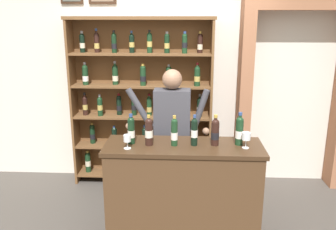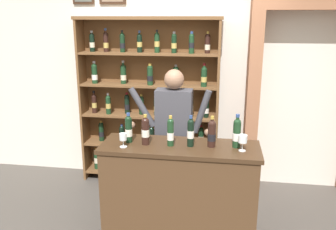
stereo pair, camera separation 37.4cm
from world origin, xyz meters
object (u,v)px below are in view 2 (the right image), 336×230
Objects in this scene: tasting_bottle_grappa at (129,129)px; tasting_bottle_vin_santo at (145,130)px; tasting_bottle_rosso at (237,132)px; wine_glass_left at (123,138)px; wine_glass_right at (243,140)px; tasting_counter at (179,191)px; tasting_bottle_prosecco at (170,132)px; tasting_bottle_chianti at (191,132)px; wine_shelf at (149,100)px; shopkeeper at (174,125)px; tasting_bottle_super_tuscan at (212,133)px.

tasting_bottle_vin_santo is at bearing -11.81° from tasting_bottle_grappa.
tasting_bottle_rosso reaches higher than wine_glass_left.
tasting_counter is at bearing 175.00° from wine_glass_right.
tasting_bottle_chianti is (0.19, 0.01, 0.00)m from tasting_bottle_prosecco.
tasting_bottle_grappa is 0.43m from tasting_bottle_prosecco.
wine_shelf reaches higher than tasting_bottle_grappa.
tasting_bottle_prosecco is 1.93× the size of wine_glass_right.
tasting_bottle_grappa is 2.19× the size of wine_glass_left.
tasting_bottle_grappa is at bearing 177.65° from tasting_counter.
wine_glass_left is at bearing -176.33° from wine_glass_right.
wine_shelf is 1.32m from tasting_bottle_prosecco.
wine_shelf is 0.81m from shopkeeper.
tasting_counter is at bearing -2.35° from tasting_bottle_grappa.
tasting_bottle_rosso reaches higher than tasting_counter.
tasting_bottle_prosecco reaches higher than tasting_counter.
tasting_bottle_vin_santo is 0.99× the size of tasting_bottle_chianti.
wine_glass_right reaches higher than wine_glass_left.
tasting_bottle_vin_santo is 1.00× the size of tasting_bottle_super_tuscan.
tasting_bottle_grappa is 0.15m from wine_glass_left.
tasting_bottle_rosso reaches higher than tasting_bottle_grappa.
shopkeeper is 0.60m from tasting_bottle_vin_santo.
tasting_bottle_grappa is 0.99× the size of tasting_bottle_super_tuscan.
tasting_bottle_super_tuscan is at bearing 5.49° from tasting_bottle_chianti.
wine_glass_right is at bearing -5.00° from tasting_counter.
tasting_bottle_prosecco is 0.40m from tasting_bottle_super_tuscan.
wine_shelf is at bearing 132.89° from tasting_bottle_rosso.
shopkeeper reaches higher than tasting_bottle_prosecco.
tasting_bottle_prosecco is (0.25, 0.00, -0.00)m from tasting_bottle_vin_santo.
tasting_counter is at bearing -65.51° from wine_shelf.
tasting_bottle_rosso is at bearing 3.70° from tasting_bottle_vin_santo.
tasting_bottle_chianti is (0.24, -0.54, 0.11)m from shopkeeper.
wine_shelf reaches higher than tasting_bottle_prosecco.
shopkeeper is 5.45× the size of tasting_bottle_grappa.
tasting_bottle_rosso reaches higher than tasting_bottle_super_tuscan.
tasting_bottle_chianti is at bearing -2.16° from tasting_bottle_grappa.
tasting_bottle_grappa is at bearing -126.02° from shopkeeper.
wine_shelf is 7.28× the size of tasting_bottle_grappa.
tasting_bottle_chianti is (0.44, 0.01, 0.00)m from tasting_bottle_vin_santo.
tasting_counter is 0.84m from tasting_bottle_rosso.
tasting_bottle_rosso is at bearing 5.57° from tasting_bottle_chianti.
wine_glass_left is (-0.84, -0.14, -0.04)m from tasting_bottle_super_tuscan.
tasting_bottle_super_tuscan is at bearing 2.98° from tasting_bottle_vin_santo.
tasting_bottle_rosso is (1.10, -1.18, -0.01)m from wine_shelf.
tasting_bottle_grappa is 0.18m from tasting_bottle_vin_santo.
wine_shelf is at bearing 121.73° from shopkeeper.
tasting_bottle_prosecco is at bearing 176.93° from wine_glass_right.
tasting_bottle_rosso is 2.09× the size of wine_glass_right.
wine_shelf reaches higher than tasting_counter.
shopkeeper is at bearing 113.76° from tasting_bottle_chianti.
wine_shelf is 1.35m from wine_glass_left.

